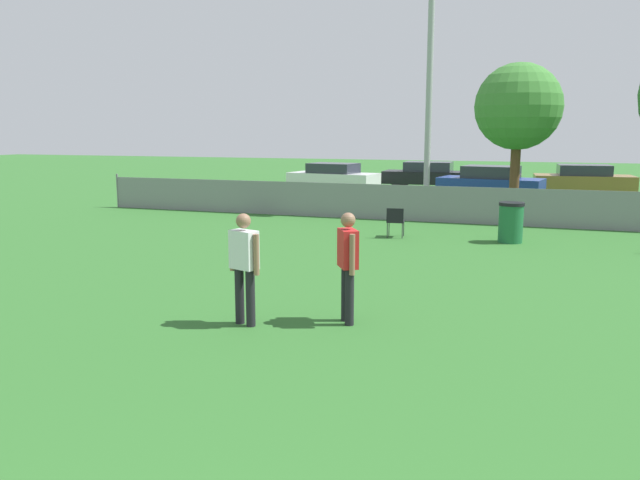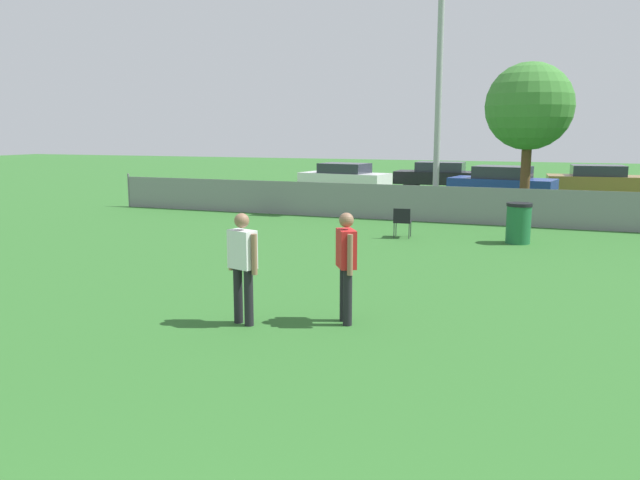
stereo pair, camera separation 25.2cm
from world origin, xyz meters
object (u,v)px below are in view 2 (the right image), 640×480
parked_car_dark (440,175)px  trash_bin (519,223)px  tree_near_pole (529,107)px  player_receiver_white (243,261)px  parked_car_blue (502,183)px  parked_car_tan (597,180)px  folding_chair_sideline (402,220)px  light_pole (439,70)px  parked_car_white (344,177)px  player_defender_red (346,260)px

parked_car_dark → trash_bin: bearing=-73.5°
tree_near_pole → player_receiver_white: (-3.02, -14.12, -2.59)m
parked_car_blue → parked_car_tan: size_ratio=1.01×
folding_chair_sideline → parked_car_dark: 14.88m
parked_car_blue → tree_near_pole: bearing=-66.7°
light_pole → trash_bin: (2.86, -4.35, -4.13)m
parked_car_dark → parked_car_tan: bearing=-6.8°
tree_near_pole → player_receiver_white: 14.67m
parked_car_white → parked_car_blue: parked_car_blue is taller
player_receiver_white → parked_car_blue: 18.67m
parked_car_blue → player_receiver_white: bearing=-86.4°
parked_car_tan → light_pole: bearing=-123.4°
trash_bin → parked_car_tan: size_ratio=0.24×
folding_chair_sideline → parked_car_tan: parked_car_tan is taller
tree_near_pole → folding_chair_sideline: bearing=-113.5°
player_receiver_white → player_defender_red: 1.45m
player_receiver_white → parked_car_white: bearing=123.2°
tree_near_pole → parked_car_tan: 8.85m
folding_chair_sideline → trash_bin: size_ratio=0.78×
player_defender_red → parked_car_dark: player_defender_red is taller
player_defender_red → parked_car_dark: size_ratio=0.37×
tree_near_pole → player_defender_red: bearing=-97.1°
parked_car_white → parked_car_dark: 4.76m
trash_bin → parked_car_tan: (2.41, 13.83, 0.15)m
light_pole → player_receiver_white: (-0.34, -12.61, -3.72)m
parked_car_tan → tree_near_pole: bearing=-112.4°
trash_bin → parked_car_tan: parked_car_tan is taller
light_pole → parked_car_blue: light_pole is taller
trash_bin → tree_near_pole: bearing=91.9°
player_defender_red → trash_bin: player_defender_red is taller
light_pole → trash_bin: light_pole is taller
tree_near_pole → parked_car_tan: (2.60, 7.97, -2.85)m
light_pole → player_defender_red: light_pole is taller
player_receiver_white → trash_bin: player_receiver_white is taller
trash_bin → parked_car_dark: size_ratio=0.23×
parked_car_dark → parked_car_blue: bearing=-53.3°
parked_car_tan → trash_bin: bearing=-104.2°
parked_car_dark → player_defender_red: bearing=-84.0°
player_receiver_white → trash_bin: 8.87m
tree_near_pole → parked_car_blue: (-1.09, 4.45, -2.84)m
light_pole → player_receiver_white: light_pole is taller
tree_near_pole → parked_car_dark: 10.13m
trash_bin → parked_car_blue: bearing=97.1°
light_pole → folding_chair_sideline: size_ratio=10.03×
light_pole → player_defender_red: bearing=-85.3°
light_pole → parked_car_tan: 11.55m
parked_car_white → parked_car_blue: 7.52m
tree_near_pole → parked_car_blue: tree_near_pole is taller
player_receiver_white → folding_chair_sideline: player_receiver_white is taller
folding_chair_sideline → trash_bin: bearing=178.4°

